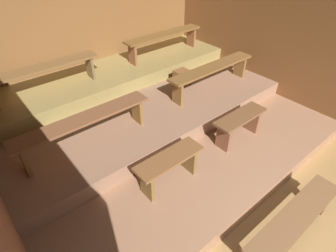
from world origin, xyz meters
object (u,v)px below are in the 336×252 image
bench_lower_left (169,164)px  bench_middle_right (212,71)px  bench_floor_center (294,221)px  bench_lower_right (240,122)px  bench_upper_right (164,38)px  wooden_crate_middle (182,77)px  bench_middle_left (85,123)px  bench_upper_left (43,72)px

bench_lower_left → bench_middle_right: size_ratio=0.49×
bench_floor_center → bench_lower_right: bench_lower_right is taller
bench_lower_right → bench_upper_right: bearing=77.6°
bench_middle_right → bench_upper_right: bearing=90.0°
bench_lower_left → bench_lower_right: bearing=0.0°
bench_floor_center → wooden_crate_middle: (1.06, 3.07, 0.28)m
bench_floor_center → bench_lower_left: bearing=114.6°
bench_floor_center → bench_middle_left: (-1.22, 2.56, 0.51)m
bench_lower_left → bench_upper_right: bench_upper_right is taller
bench_floor_center → bench_middle_right: 2.94m
bench_lower_left → wooden_crate_middle: size_ratio=3.45×
bench_lower_left → bench_upper_left: (-0.56, 2.56, 0.54)m
bench_lower_right → bench_upper_right: bench_upper_right is taller
bench_middle_right → bench_upper_right: (-0.00, 1.42, 0.25)m
bench_lower_left → bench_upper_left: 2.67m
bench_middle_left → bench_lower_right: bearing=-29.6°
bench_middle_left → bench_upper_left: bench_upper_left is taller
bench_lower_left → bench_middle_right: bearing=29.6°
bench_middle_left → bench_upper_right: bench_upper_right is taller
bench_lower_right → bench_upper_right: size_ratio=0.51×
bench_middle_right → bench_upper_left: bearing=151.0°
bench_upper_right → bench_floor_center: bearing=-108.7°
bench_upper_right → bench_middle_right: bearing=-90.0°
bench_lower_right → bench_upper_left: size_ratio=0.51×
wooden_crate_middle → bench_middle_right: bearing=-59.7°
bench_lower_right → bench_middle_right: (0.57, 1.14, 0.29)m
bench_floor_center → bench_upper_right: size_ratio=0.84×
bench_upper_right → wooden_crate_middle: size_ratio=6.78×
bench_upper_right → bench_lower_left: bearing=-128.0°
bench_floor_center → wooden_crate_middle: wooden_crate_middle is taller
bench_middle_left → wooden_crate_middle: size_ratio=7.08×
bench_lower_left → bench_middle_right: (2.00, 1.14, 0.29)m
wooden_crate_middle → bench_upper_right: bearing=72.4°
bench_middle_left → bench_middle_right: same height
wooden_crate_middle → bench_upper_left: bearing=158.0°
bench_upper_right → wooden_crate_middle: (-0.29, -0.92, -0.48)m
bench_lower_left → bench_middle_right: 2.32m
bench_middle_right → wooden_crate_middle: (-0.29, 0.50, -0.23)m
bench_floor_center → wooden_crate_middle: 3.25m
bench_floor_center → bench_lower_right: 1.64m
bench_middle_left → bench_upper_right: size_ratio=1.04×
bench_floor_center → wooden_crate_middle: size_ratio=5.70×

